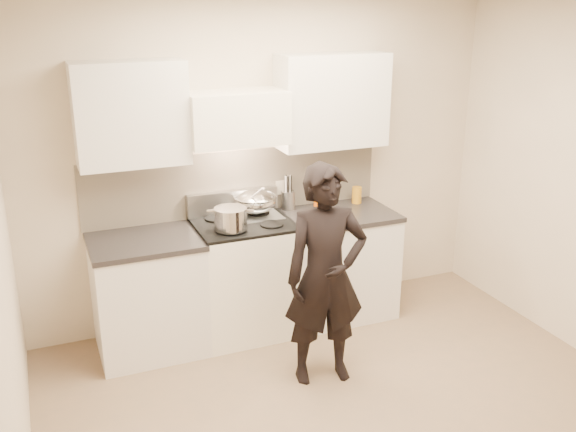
{
  "coord_description": "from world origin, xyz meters",
  "views": [
    {
      "loc": [
        -1.78,
        -3.1,
        2.63
      ],
      "look_at": [
        -0.07,
        1.05,
        1.09
      ],
      "focal_mm": 40.0,
      "sensor_mm": 36.0,
      "label": 1
    }
  ],
  "objects_px": {
    "utensil_crock": "(288,199)",
    "person": "(326,276)",
    "wok": "(255,202)",
    "stove": "(245,277)",
    "counter_right": "(337,263)"
  },
  "relations": [
    {
      "from": "utensil_crock",
      "to": "person",
      "type": "xyz_separation_m",
      "value": [
        -0.17,
        -1.11,
        -0.21
      ]
    },
    {
      "from": "wok",
      "to": "utensil_crock",
      "type": "bearing_deg",
      "value": 16.18
    },
    {
      "from": "stove",
      "to": "counter_right",
      "type": "height_order",
      "value": "stove"
    },
    {
      "from": "counter_right",
      "to": "utensil_crock",
      "type": "xyz_separation_m",
      "value": [
        -0.35,
        0.24,
        0.55
      ]
    },
    {
      "from": "wok",
      "to": "person",
      "type": "height_order",
      "value": "person"
    },
    {
      "from": "stove",
      "to": "counter_right",
      "type": "xyz_separation_m",
      "value": [
        0.83,
        0.0,
        -0.01
      ]
    },
    {
      "from": "stove",
      "to": "utensil_crock",
      "type": "xyz_separation_m",
      "value": [
        0.48,
        0.24,
        0.54
      ]
    },
    {
      "from": "person",
      "to": "counter_right",
      "type": "bearing_deg",
      "value": 67.59
    },
    {
      "from": "stove",
      "to": "wok",
      "type": "bearing_deg",
      "value": 43.99
    },
    {
      "from": "wok",
      "to": "utensil_crock",
      "type": "height_order",
      "value": "wok"
    },
    {
      "from": "stove",
      "to": "wok",
      "type": "distance_m",
      "value": 0.62
    },
    {
      "from": "stove",
      "to": "wok",
      "type": "relative_size",
      "value": 2.19
    },
    {
      "from": "counter_right",
      "to": "stove",
      "type": "bearing_deg",
      "value": -180.0
    },
    {
      "from": "counter_right",
      "to": "wok",
      "type": "distance_m",
      "value": 0.91
    },
    {
      "from": "stove",
      "to": "utensil_crock",
      "type": "height_order",
      "value": "utensil_crock"
    }
  ]
}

